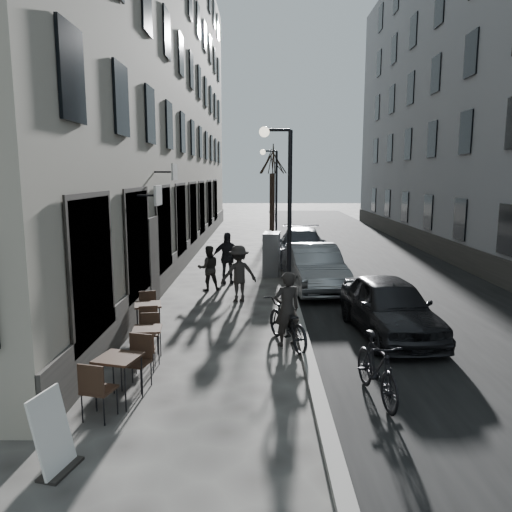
{
  "coord_description": "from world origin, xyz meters",
  "views": [
    {
      "loc": [
        -0.78,
        -7.69,
        3.82
      ],
      "look_at": [
        -0.91,
        4.67,
        1.8
      ],
      "focal_mm": 35.0,
      "sensor_mm": 36.0,
      "label": 1
    }
  ],
  "objects_px": {
    "bistro_set_a": "(119,375)",
    "bicycle": "(287,323)",
    "tree_near": "(273,160)",
    "pedestrian_mid": "(239,273)",
    "tree_far": "(271,162)",
    "streetlamp_near": "(283,199)",
    "pedestrian_far": "(227,258)",
    "pedestrian_near": "(209,268)",
    "bistro_set_c": "(148,316)",
    "utility_cabinet": "(272,254)",
    "moped": "(377,368)",
    "car_near": "(390,306)",
    "car_mid": "(314,267)",
    "car_far": "(301,246)",
    "streetlamp_far": "(273,188)",
    "bistro_set_b": "(148,341)",
    "sign_board": "(54,440)"
  },
  "relations": [
    {
      "from": "bistro_set_b",
      "to": "bicycle",
      "type": "distance_m",
      "value": 3.09
    },
    {
      "from": "tree_far",
      "to": "bistro_set_c",
      "type": "height_order",
      "value": "tree_far"
    },
    {
      "from": "sign_board",
      "to": "streetlamp_near",
      "type": "bearing_deg",
      "value": 80.59
    },
    {
      "from": "streetlamp_near",
      "to": "pedestrian_far",
      "type": "xyz_separation_m",
      "value": [
        -1.82,
        3.71,
        -2.25
      ]
    },
    {
      "from": "tree_far",
      "to": "tree_near",
      "type": "bearing_deg",
      "value": -90.0
    },
    {
      "from": "bistro_set_a",
      "to": "car_far",
      "type": "xyz_separation_m",
      "value": [
        4.18,
        13.81,
        0.24
      ]
    },
    {
      "from": "streetlamp_near",
      "to": "moped",
      "type": "xyz_separation_m",
      "value": [
        1.37,
        -5.58,
        -2.6
      ]
    },
    {
      "from": "bistro_set_a",
      "to": "utility_cabinet",
      "type": "xyz_separation_m",
      "value": [
        2.8,
        10.97,
        0.32
      ]
    },
    {
      "from": "streetlamp_far",
      "to": "tree_near",
      "type": "distance_m",
      "value": 3.36
    },
    {
      "from": "tree_near",
      "to": "pedestrian_mid",
      "type": "xyz_separation_m",
      "value": [
        -1.36,
        -13.85,
        -3.8
      ]
    },
    {
      "from": "bistro_set_b",
      "to": "bicycle",
      "type": "relative_size",
      "value": 0.73
    },
    {
      "from": "streetlamp_far",
      "to": "car_mid",
      "type": "height_order",
      "value": "streetlamp_far"
    },
    {
      "from": "tree_far",
      "to": "pedestrian_near",
      "type": "relative_size",
      "value": 3.78
    },
    {
      "from": "bistro_set_b",
      "to": "car_far",
      "type": "bearing_deg",
      "value": 63.72
    },
    {
      "from": "streetlamp_near",
      "to": "pedestrian_mid",
      "type": "distance_m",
      "value": 2.87
    },
    {
      "from": "utility_cabinet",
      "to": "pedestrian_far",
      "type": "distance_m",
      "value": 2.21
    },
    {
      "from": "bistro_set_c",
      "to": "pedestrian_far",
      "type": "distance_m",
      "value": 6.03
    },
    {
      "from": "streetlamp_far",
      "to": "car_mid",
      "type": "bearing_deg",
      "value": -82.78
    },
    {
      "from": "car_mid",
      "to": "streetlamp_near",
      "type": "bearing_deg",
      "value": -118.2
    },
    {
      "from": "bicycle",
      "to": "tree_far",
      "type": "bearing_deg",
      "value": -111.38
    },
    {
      "from": "tree_far",
      "to": "bistro_set_a",
      "type": "height_order",
      "value": "tree_far"
    },
    {
      "from": "bistro_set_c",
      "to": "car_mid",
      "type": "height_order",
      "value": "car_mid"
    },
    {
      "from": "pedestrian_mid",
      "to": "moped",
      "type": "xyz_separation_m",
      "value": [
        2.65,
        -6.72,
        -0.3
      ]
    },
    {
      "from": "tree_near",
      "to": "bicycle",
      "type": "xyz_separation_m",
      "value": [
        -0.1,
        -17.85,
        -4.14
      ]
    },
    {
      "from": "bistro_set_a",
      "to": "bicycle",
      "type": "bearing_deg",
      "value": 59.09
    },
    {
      "from": "car_near",
      "to": "streetlamp_near",
      "type": "bearing_deg",
      "value": 134.67
    },
    {
      "from": "bistro_set_a",
      "to": "car_mid",
      "type": "distance_m",
      "value": 9.48
    },
    {
      "from": "streetlamp_far",
      "to": "bistro_set_c",
      "type": "bearing_deg",
      "value": -103.23
    },
    {
      "from": "streetlamp_near",
      "to": "car_far",
      "type": "xyz_separation_m",
      "value": [
        1.17,
        8.06,
        -2.43
      ]
    },
    {
      "from": "utility_cabinet",
      "to": "moped",
      "type": "relative_size",
      "value": 0.88
    },
    {
      "from": "sign_board",
      "to": "utility_cabinet",
      "type": "relative_size",
      "value": 0.66
    },
    {
      "from": "car_far",
      "to": "bistro_set_a",
      "type": "bearing_deg",
      "value": -102.98
    },
    {
      "from": "pedestrian_mid",
      "to": "car_near",
      "type": "bearing_deg",
      "value": 121.97
    },
    {
      "from": "pedestrian_near",
      "to": "car_mid",
      "type": "height_order",
      "value": "pedestrian_near"
    },
    {
      "from": "utility_cabinet",
      "to": "streetlamp_near",
      "type": "bearing_deg",
      "value": -81.6
    },
    {
      "from": "pedestrian_mid",
      "to": "moped",
      "type": "distance_m",
      "value": 7.23
    },
    {
      "from": "pedestrian_near",
      "to": "car_near",
      "type": "height_order",
      "value": "pedestrian_near"
    },
    {
      "from": "utility_cabinet",
      "to": "moped",
      "type": "height_order",
      "value": "utility_cabinet"
    },
    {
      "from": "streetlamp_far",
      "to": "bistro_set_a",
      "type": "bearing_deg",
      "value": -99.6
    },
    {
      "from": "streetlamp_near",
      "to": "pedestrian_mid",
      "type": "height_order",
      "value": "streetlamp_near"
    },
    {
      "from": "streetlamp_far",
      "to": "pedestrian_far",
      "type": "height_order",
      "value": "streetlamp_far"
    },
    {
      "from": "streetlamp_near",
      "to": "utility_cabinet",
      "type": "distance_m",
      "value": 5.72
    },
    {
      "from": "tree_near",
      "to": "bistro_set_a",
      "type": "distance_m",
      "value": 21.4
    },
    {
      "from": "streetlamp_far",
      "to": "pedestrian_mid",
      "type": "xyz_separation_m",
      "value": [
        -1.28,
        -10.85,
        -2.3
      ]
    },
    {
      "from": "streetlamp_far",
      "to": "car_far",
      "type": "height_order",
      "value": "streetlamp_far"
    },
    {
      "from": "tree_near",
      "to": "bistro_set_b",
      "type": "distance_m",
      "value": 19.55
    },
    {
      "from": "sign_board",
      "to": "pedestrian_mid",
      "type": "distance_m",
      "value": 9.12
    },
    {
      "from": "utility_cabinet",
      "to": "car_far",
      "type": "xyz_separation_m",
      "value": [
        1.38,
        2.84,
        -0.08
      ]
    },
    {
      "from": "pedestrian_far",
      "to": "bistro_set_b",
      "type": "bearing_deg",
      "value": -109.54
    },
    {
      "from": "streetlamp_near",
      "to": "car_mid",
      "type": "height_order",
      "value": "streetlamp_near"
    }
  ]
}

